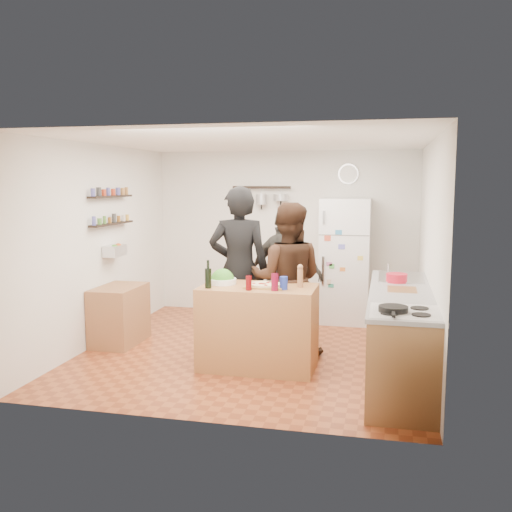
% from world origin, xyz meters
% --- Properties ---
extents(room_shell, '(4.20, 4.20, 4.20)m').
position_xyz_m(room_shell, '(0.00, 0.39, 1.25)').
color(room_shell, brown).
rests_on(room_shell, ground).
extents(prep_island, '(1.25, 0.72, 0.91)m').
position_xyz_m(prep_island, '(0.18, -0.58, 0.46)').
color(prep_island, '#A16F3B').
rests_on(prep_island, floor).
extents(pizza_board, '(0.42, 0.34, 0.02)m').
position_xyz_m(pizza_board, '(0.26, -0.60, 0.92)').
color(pizza_board, olive).
rests_on(pizza_board, prep_island).
extents(pizza, '(0.34, 0.34, 0.02)m').
position_xyz_m(pizza, '(0.26, -0.60, 0.94)').
color(pizza, beige).
rests_on(pizza, pizza_board).
extents(salad_bowl, '(0.31, 0.31, 0.06)m').
position_xyz_m(salad_bowl, '(-0.24, -0.53, 0.94)').
color(salad_bowl, white).
rests_on(salad_bowl, prep_island).
extents(wine_bottle, '(0.07, 0.07, 0.21)m').
position_xyz_m(wine_bottle, '(-0.32, -0.80, 1.02)').
color(wine_bottle, black).
rests_on(wine_bottle, prep_island).
extents(wine_glass_near, '(0.06, 0.06, 0.15)m').
position_xyz_m(wine_glass_near, '(0.13, -0.82, 0.99)').
color(wine_glass_near, '#5B070A').
rests_on(wine_glass_near, prep_island).
extents(wine_glass_far, '(0.07, 0.07, 0.18)m').
position_xyz_m(wine_glass_far, '(0.40, -0.78, 1.00)').
color(wine_glass_far, maroon).
rests_on(wine_glass_far, prep_island).
extents(pepper_mill, '(0.06, 0.06, 0.20)m').
position_xyz_m(pepper_mill, '(0.63, -0.53, 1.01)').
color(pepper_mill, '#996740').
rests_on(pepper_mill, prep_island).
extents(salt_canister, '(0.08, 0.08, 0.14)m').
position_xyz_m(salt_canister, '(0.48, -0.70, 0.98)').
color(salt_canister, navy).
rests_on(salt_canister, prep_island).
extents(person_left, '(0.80, 0.61, 1.99)m').
position_xyz_m(person_left, '(-0.20, 0.04, 1.00)').
color(person_left, black).
rests_on(person_left, floor).
extents(person_center, '(0.92, 0.74, 1.80)m').
position_xyz_m(person_center, '(0.41, -0.05, 0.90)').
color(person_center, black).
rests_on(person_center, floor).
extents(person_back, '(1.08, 0.65, 1.71)m').
position_xyz_m(person_back, '(0.29, 0.51, 0.86)').
color(person_back, '#312F2B').
rests_on(person_back, floor).
extents(counter_run, '(0.63, 2.63, 0.90)m').
position_xyz_m(counter_run, '(1.70, -0.55, 0.45)').
color(counter_run, '#9E7042').
rests_on(counter_run, floor).
extents(stove_top, '(0.60, 0.62, 0.02)m').
position_xyz_m(stove_top, '(1.70, -1.50, 0.91)').
color(stove_top, white).
rests_on(stove_top, counter_run).
extents(skillet, '(0.26, 0.26, 0.05)m').
position_xyz_m(skillet, '(1.60, -1.54, 0.94)').
color(skillet, black).
rests_on(skillet, stove_top).
extents(sink, '(0.50, 0.80, 0.03)m').
position_xyz_m(sink, '(1.70, 0.30, 0.92)').
color(sink, silver).
rests_on(sink, counter_run).
extents(cutting_board, '(0.30, 0.40, 0.02)m').
position_xyz_m(cutting_board, '(1.70, -0.46, 0.91)').
color(cutting_board, '#8E5E33').
rests_on(cutting_board, counter_run).
extents(red_bowl, '(0.23, 0.23, 0.10)m').
position_xyz_m(red_bowl, '(1.65, -0.04, 0.97)').
color(red_bowl, red).
rests_on(red_bowl, counter_run).
extents(fridge, '(0.70, 0.68, 1.80)m').
position_xyz_m(fridge, '(0.95, 1.75, 0.90)').
color(fridge, white).
rests_on(fridge, floor).
extents(wall_clock, '(0.30, 0.03, 0.30)m').
position_xyz_m(wall_clock, '(0.95, 2.08, 2.15)').
color(wall_clock, silver).
rests_on(wall_clock, back_wall).
extents(spice_shelf_lower, '(0.12, 1.00, 0.02)m').
position_xyz_m(spice_shelf_lower, '(-1.93, 0.20, 1.50)').
color(spice_shelf_lower, black).
rests_on(spice_shelf_lower, left_wall).
extents(spice_shelf_upper, '(0.12, 1.00, 0.02)m').
position_xyz_m(spice_shelf_upper, '(-1.93, 0.20, 1.85)').
color(spice_shelf_upper, black).
rests_on(spice_shelf_upper, left_wall).
extents(produce_basket, '(0.18, 0.35, 0.14)m').
position_xyz_m(produce_basket, '(-1.90, 0.20, 1.15)').
color(produce_basket, silver).
rests_on(produce_basket, left_wall).
extents(side_table, '(0.50, 0.80, 0.73)m').
position_xyz_m(side_table, '(-1.74, -0.05, 0.36)').
color(side_table, '#A97046').
rests_on(side_table, floor).
extents(pot_rack, '(0.90, 0.04, 0.04)m').
position_xyz_m(pot_rack, '(-0.35, 2.00, 1.95)').
color(pot_rack, black).
rests_on(pot_rack, back_wall).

